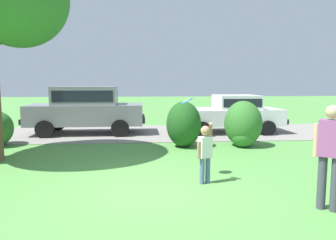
# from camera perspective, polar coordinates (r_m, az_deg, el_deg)

# --- Properties ---
(ground_plane) EXTENTS (80.00, 80.00, 0.00)m
(ground_plane) POSITION_cam_1_polar(r_m,az_deg,el_deg) (6.44, -3.82, -12.34)
(ground_plane) COLOR #518E42
(driveway_strip) EXTENTS (28.00, 4.40, 0.02)m
(driveway_strip) POSITION_cam_1_polar(r_m,az_deg,el_deg) (13.36, -4.24, -2.27)
(driveway_strip) COLOR gray
(driveway_strip) RESTS_ON ground
(shrub_centre_left) EXTENTS (1.12, 1.21, 1.48)m
(shrub_centre_left) POSITION_cam_1_polar(r_m,az_deg,el_deg) (10.47, 2.78, -0.74)
(shrub_centre_left) COLOR #1E511C
(shrub_centre_left) RESTS_ON ground
(shrub_centre) EXTENTS (1.22, 1.31, 1.49)m
(shrub_centre) POSITION_cam_1_polar(r_m,az_deg,el_deg) (10.84, 13.11, -0.96)
(shrub_centre) COLOR #33702B
(shrub_centre) RESTS_ON ground
(parked_sedan) EXTENTS (4.46, 2.21, 1.56)m
(parked_sedan) POSITION_cam_1_polar(r_m,az_deg,el_deg) (13.60, 11.03, 1.33)
(parked_sedan) COLOR white
(parked_sedan) RESTS_ON ground
(parked_suv) EXTENTS (4.72, 2.14, 1.92)m
(parked_suv) POSITION_cam_1_polar(r_m,az_deg,el_deg) (13.43, -14.25, 2.17)
(parked_suv) COLOR gray
(parked_suv) RESTS_ON ground
(child_thrower) EXTENTS (0.38, 0.37, 1.29)m
(child_thrower) POSITION_cam_1_polar(r_m,az_deg,el_deg) (6.73, 6.58, -5.20)
(child_thrower) COLOR #4C608C
(child_thrower) RESTS_ON ground
(frisbee) EXTENTS (0.27, 0.28, 0.16)m
(frisbee) POSITION_cam_1_polar(r_m,az_deg,el_deg) (7.00, 3.31, 3.40)
(frisbee) COLOR #337FDB
(adult_onlooker) EXTENTS (0.43, 0.40, 1.74)m
(adult_onlooker) POSITION_cam_1_polar(r_m,az_deg,el_deg) (5.88, 26.72, -5.00)
(adult_onlooker) COLOR #3F3F4C
(adult_onlooker) RESTS_ON ground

